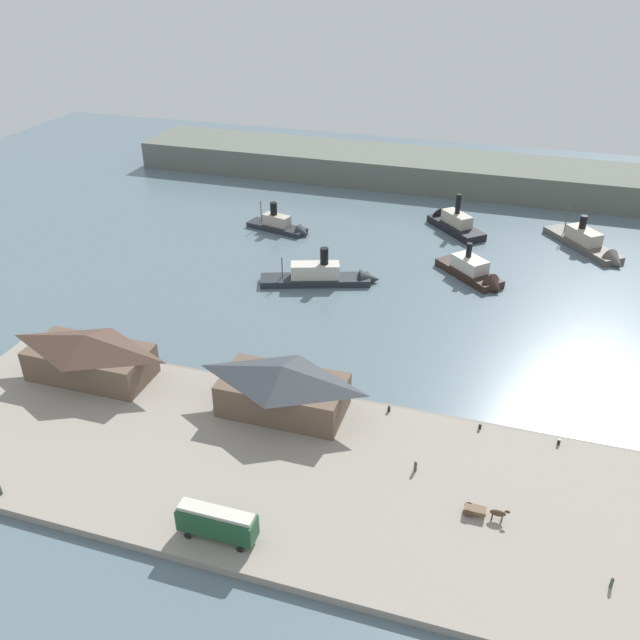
{
  "coord_description": "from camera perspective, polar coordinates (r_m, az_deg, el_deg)",
  "views": [
    {
      "loc": [
        27.62,
        -86.59,
        64.94
      ],
      "look_at": [
        -4.84,
        17.26,
        2.0
      ],
      "focal_mm": 37.23,
      "sensor_mm": 36.0,
      "label": 1
    }
  ],
  "objects": [
    {
      "name": "ground_plane",
      "position": [
        111.7,
        -0.27,
        -5.5
      ],
      "size": [
        320.0,
        320.0,
        0.0
      ],
      "primitive_type": "plane",
      "color": "slate"
    },
    {
      "name": "quay_promenade",
      "position": [
        95.26,
        -4.38,
        -12.55
      ],
      "size": [
        110.0,
        36.0,
        1.2
      ],
      "primitive_type": "cube",
      "color": "gray",
      "rests_on": "ground"
    },
    {
      "name": "seawall_edge",
      "position": [
        108.64,
        -0.85,
        -6.34
      ],
      "size": [
        110.0,
        0.8,
        1.0
      ],
      "primitive_type": "cube",
      "color": "slate",
      "rests_on": "ground"
    },
    {
      "name": "ferry_shed_customs_shed",
      "position": [
        115.73,
        -19.21,
        -2.9
      ],
      "size": [
        20.46,
        9.91,
        7.94
      ],
      "color": "brown",
      "rests_on": "quay_promenade"
    },
    {
      "name": "ferry_shed_east_terminal",
      "position": [
        101.92,
        -3.2,
        -5.85
      ],
      "size": [
        19.38,
        10.54,
        8.01
      ],
      "color": "brown",
      "rests_on": "quay_promenade"
    },
    {
      "name": "street_tram",
      "position": [
        84.55,
        -8.85,
        -16.76
      ],
      "size": [
        9.89,
        2.9,
        4.45
      ],
      "color": "#1E4C2D",
      "rests_on": "quay_promenade"
    },
    {
      "name": "horse_cart",
      "position": [
        89.54,
        13.91,
        -15.65
      ],
      "size": [
        5.65,
        1.47,
        1.87
      ],
      "color": "brown",
      "rests_on": "quay_promenade"
    },
    {
      "name": "pedestrian_near_west_shed",
      "position": [
        99.31,
        -25.82,
        -12.99
      ],
      "size": [
        0.44,
        0.44,
        1.77
      ],
      "color": "#3D4C42",
      "rests_on": "quay_promenade"
    },
    {
      "name": "pedestrian_walking_east",
      "position": [
        94.08,
        8.2,
        -12.33
      ],
      "size": [
        0.44,
        0.44,
        1.77
      ],
      "color": "#4C3D33",
      "rests_on": "quay_promenade"
    },
    {
      "name": "pedestrian_at_waters_edge",
      "position": [
        86.82,
        23.79,
        -19.94
      ],
      "size": [
        0.39,
        0.39,
        1.57
      ],
      "color": "#3D4C42",
      "rests_on": "quay_promenade"
    },
    {
      "name": "mooring_post_center_west",
      "position": [
        103.05,
        13.6,
        -8.86
      ],
      "size": [
        0.44,
        0.44,
        0.9
      ],
      "primitive_type": "cylinder",
      "color": "black",
      "rests_on": "quay_promenade"
    },
    {
      "name": "mooring_post_east",
      "position": [
        103.45,
        19.84,
        -9.83
      ],
      "size": [
        0.44,
        0.44,
        0.9
      ],
      "primitive_type": "cylinder",
      "color": "black",
      "rests_on": "quay_promenade"
    },
    {
      "name": "mooring_post_center_east",
      "position": [
        104.08,
        5.95,
        -7.6
      ],
      "size": [
        0.44,
        0.44,
        0.9
      ],
      "primitive_type": "cylinder",
      "color": "black",
      "rests_on": "quay_promenade"
    },
    {
      "name": "ferry_moored_east",
      "position": [
        143.13,
        0.66,
        3.78
      ],
      "size": [
        25.87,
        12.82,
        9.74
      ],
      "color": "#23282D",
      "rests_on": "ground"
    },
    {
      "name": "ferry_approaching_west",
      "position": [
        170.66,
        22.21,
        5.92
      ],
      "size": [
        19.32,
        22.43,
        9.8
      ],
      "color": "#514C47",
      "rests_on": "ground"
    },
    {
      "name": "ferry_departing_north",
      "position": [
        170.04,
        -3.2,
        8.06
      ],
      "size": [
        17.88,
        8.35,
        8.65
      ],
      "color": "#23282D",
      "rests_on": "ground"
    },
    {
      "name": "ferry_approaching_east",
      "position": [
        148.4,
        13.17,
        3.92
      ],
      "size": [
        16.93,
        16.36,
        9.39
      ],
      "color": "black",
      "rests_on": "ground"
    },
    {
      "name": "ferry_outer_harbor",
      "position": [
        174.74,
        11.23,
        8.23
      ],
      "size": [
        17.11,
        17.69,
        11.47
      ],
      "color": "black",
      "rests_on": "ground"
    },
    {
      "name": "far_headland",
      "position": [
        207.66,
        9.17,
        12.61
      ],
      "size": [
        180.0,
        24.0,
        8.0
      ],
      "primitive_type": "cube",
      "color": "#60665B",
      "rests_on": "ground"
    }
  ]
}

